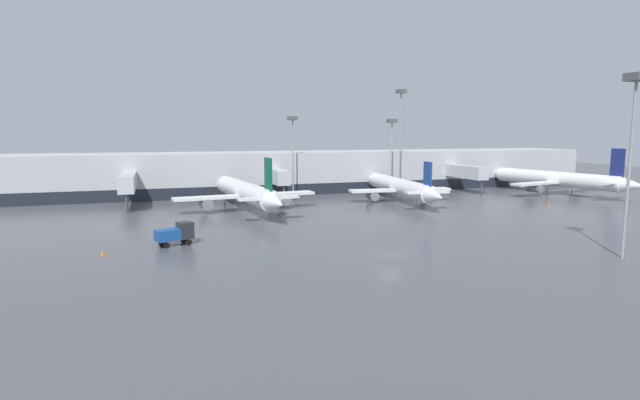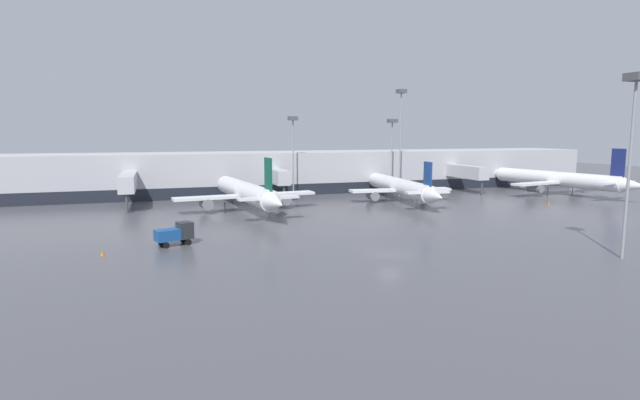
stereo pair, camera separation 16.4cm
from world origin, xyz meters
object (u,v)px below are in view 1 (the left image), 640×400
object	(u,v)px
parked_jet_0	(400,187)
parked_jet_2	(558,179)
traffic_cone_2	(103,253)
apron_light_mast_2	(392,134)
traffic_cone_1	(548,202)
apron_light_mast_0	(634,115)
service_truck_1	(176,233)
apron_light_mast_4	(401,114)
parked_jet_1	(246,192)
apron_light_mast_1	(293,133)

from	to	relation	value
parked_jet_0	parked_jet_2	xyz separation A→B (m)	(37.73, -0.55, 0.49)
traffic_cone_2	parked_jet_0	bearing A→B (deg)	29.87
parked_jet_0	apron_light_mast_2	xyz separation A→B (m)	(3.77, 11.65, 10.21)
traffic_cone_1	apron_light_mast_0	world-z (taller)	apron_light_mast_0
traffic_cone_2	apron_light_mast_0	distance (m)	57.59
service_truck_1	parked_jet_0	bearing A→B (deg)	11.75
service_truck_1	apron_light_mast_4	bearing A→B (deg)	17.63
parked_jet_1	apron_light_mast_2	size ratio (longest dim) A/B	2.22
apron_light_mast_1	apron_light_mast_2	bearing A→B (deg)	-3.01
parked_jet_1	parked_jet_0	bearing A→B (deg)	-91.54
parked_jet_2	apron_light_mast_0	size ratio (longest dim) A/B	1.94
traffic_cone_1	parked_jet_0	bearing A→B (deg)	153.72
apron_light_mast_0	apron_light_mast_4	xyz separation A→B (m)	(3.60, 58.21, 2.15)
apron_light_mast_0	traffic_cone_2	bearing A→B (deg)	160.57
traffic_cone_1	apron_light_mast_2	world-z (taller)	apron_light_mast_2
apron_light_mast_2	apron_light_mast_0	bearing A→B (deg)	-92.13
service_truck_1	traffic_cone_1	size ratio (longest dim) A/B	7.28
parked_jet_0	apron_light_mast_1	xyz separation A→B (m)	(-18.11, 12.80, 10.47)
parked_jet_0	service_truck_1	world-z (taller)	parked_jet_0
traffic_cone_2	apron_light_mast_0	size ratio (longest dim) A/B	0.03
parked_jet_2	traffic_cone_1	distance (m)	17.73
traffic_cone_1	apron_light_mast_2	size ratio (longest dim) A/B	0.04
service_truck_1	traffic_cone_2	world-z (taller)	service_truck_1
parked_jet_1	apron_light_mast_2	xyz separation A→B (m)	(34.35, 14.24, 9.82)
parked_jet_1	service_truck_1	distance (m)	26.96
parked_jet_0	apron_light_mast_2	world-z (taller)	apron_light_mast_2
apron_light_mast_0	apron_light_mast_1	size ratio (longest dim) A/B	1.16
parked_jet_1	traffic_cone_1	size ratio (longest dim) A/B	56.30
parked_jet_1	traffic_cone_1	world-z (taller)	parked_jet_1
service_truck_1	apron_light_mast_2	bearing A→B (deg)	19.33
apron_light_mast_4	service_truck_1	bearing A→B (deg)	-142.66
apron_light_mast_4	traffic_cone_1	bearing A→B (deg)	-49.21
apron_light_mast_0	apron_light_mast_4	world-z (taller)	apron_light_mast_4
parked_jet_2	apron_light_mast_2	world-z (taller)	apron_light_mast_2
traffic_cone_1	apron_light_mast_0	distance (m)	44.92
parked_jet_1	traffic_cone_2	distance (m)	33.65
parked_jet_0	parked_jet_1	distance (m)	30.70
service_truck_1	apron_light_mast_4	xyz separation A→B (m)	(48.30, 36.84, 15.77)
parked_jet_0	traffic_cone_2	xyz separation A→B (m)	(-50.92, -29.25, -2.53)
traffic_cone_1	apron_light_mast_4	xyz separation A→B (m)	(-19.54, 22.65, 16.92)
service_truck_1	apron_light_mast_2	world-z (taller)	apron_light_mast_2
apron_light_mast_0	apron_light_mast_4	distance (m)	58.36
parked_jet_0	apron_light_mast_4	xyz separation A→B (m)	(5.16, 10.45, 14.43)
parked_jet_1	parked_jet_2	distance (m)	68.35
parked_jet_0	parked_jet_1	bearing A→B (deg)	100.55
parked_jet_0	apron_light_mast_2	bearing A→B (deg)	-12.21
parked_jet_0	parked_jet_2	bearing A→B (deg)	-85.13
traffic_cone_2	apron_light_mast_2	bearing A→B (deg)	36.79
traffic_cone_2	apron_light_mast_1	size ratio (longest dim) A/B	0.03
parked_jet_1	apron_light_mast_2	distance (m)	38.46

